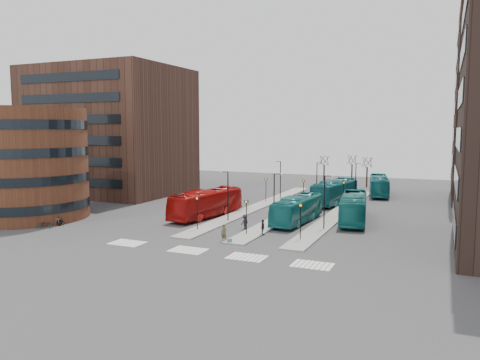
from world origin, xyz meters
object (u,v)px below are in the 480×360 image
at_px(suitcase, 230,241).
at_px(teal_bus_d, 379,185).
at_px(red_bus, 206,203).
at_px(commuter_b, 263,227).
at_px(commuter_a, 203,212).
at_px(commuter_c, 245,222).
at_px(bicycle_far, 59,221).
at_px(teal_bus_b, 335,192).
at_px(teal_bus_c, 354,208).
at_px(bicycle_mid, 55,221).
at_px(traveller, 224,233).
at_px(teal_bus_a, 297,209).
at_px(bicycle_near, 45,224).

bearing_deg(suitcase, teal_bus_d, 77.67).
relative_size(red_bus, commuter_b, 7.52).
bearing_deg(commuter_a, commuter_c, 168.48).
relative_size(red_bus, bicycle_far, 7.48).
bearing_deg(red_bus, teal_bus_b, 61.52).
relative_size(commuter_b, commuter_c, 1.01).
bearing_deg(commuter_c, teal_bus_c, 149.05).
relative_size(suitcase, teal_bus_b, 0.04).
xyz_separation_m(teal_bus_c, bicycle_mid, (-31.81, -16.64, -1.19)).
bearing_deg(commuter_a, traveller, 140.62).
relative_size(suitcase, red_bus, 0.04).
distance_m(teal_bus_d, traveller, 41.91).
bearing_deg(commuter_b, traveller, 125.31).
relative_size(teal_bus_c, traveller, 6.91).
height_order(traveller, commuter_a, commuter_a).
height_order(red_bus, commuter_c, red_bus).
bearing_deg(commuter_a, bicycle_far, 46.65).
height_order(suitcase, teal_bus_a, teal_bus_a).
height_order(suitcase, teal_bus_b, teal_bus_b).
height_order(suitcase, traveller, traveller).
distance_m(teal_bus_b, commuter_c, 23.20).
xyz_separation_m(commuter_b, commuter_c, (-2.96, 1.93, -0.01)).
height_order(teal_bus_d, bicycle_mid, teal_bus_d).
xyz_separation_m(suitcase, teal_bus_c, (9.30, 16.21, 1.49)).
relative_size(traveller, commuter_a, 1.00).
distance_m(teal_bus_b, commuter_b, 24.62).
bearing_deg(commuter_a, commuter_b, 165.55).
bearing_deg(teal_bus_a, teal_bus_d, 81.27).
bearing_deg(teal_bus_c, commuter_b, -132.01).
relative_size(teal_bus_c, commuter_b, 7.30).
bearing_deg(commuter_b, teal_bus_a, -35.24).
relative_size(bicycle_near, bicycle_mid, 0.92).
height_order(traveller, bicycle_mid, traveller).
height_order(teal_bus_c, commuter_a, teal_bus_c).
height_order(teal_bus_b, commuter_b, teal_bus_b).
xyz_separation_m(suitcase, bicycle_mid, (-22.51, -0.43, 0.30)).
distance_m(bicycle_near, bicycle_mid, 1.49).
bearing_deg(red_bus, suitcase, -45.62).
bearing_deg(suitcase, bicycle_far, 179.83).
height_order(teal_bus_b, bicycle_near, teal_bus_b).
height_order(teal_bus_d, commuter_c, teal_bus_d).
xyz_separation_m(traveller, bicycle_far, (-21.69, -0.27, -0.45)).
distance_m(teal_bus_b, bicycle_mid, 39.95).
height_order(suitcase, bicycle_near, bicycle_near).
height_order(teal_bus_a, commuter_c, teal_bus_a).
height_order(teal_bus_a, teal_bus_d, teal_bus_d).
xyz_separation_m(teal_bus_b, bicycle_near, (-26.62, -31.26, -1.38)).
bearing_deg(bicycle_mid, suitcase, -96.11).
bearing_deg(bicycle_mid, red_bus, -55.73).
bearing_deg(bicycle_far, commuter_a, -52.41).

